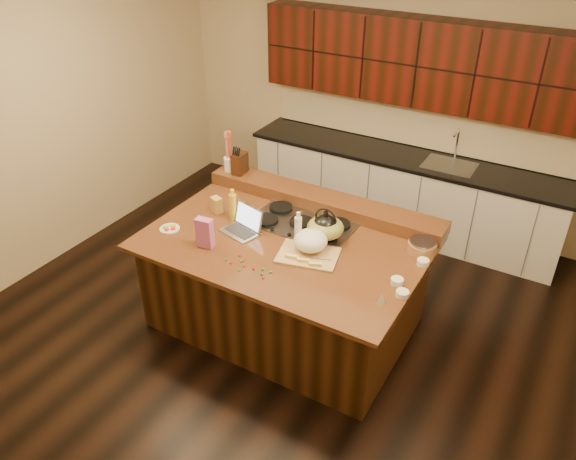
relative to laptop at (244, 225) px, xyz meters
The scene contains 33 objects.
room 0.54m from the laptop, ahead, with size 5.52×5.02×2.72m.
island 0.65m from the laptop, ahead, with size 2.40×1.60×0.92m.
back_ledge 0.85m from the laptop, 62.14° to the left, with size 2.40×0.30×0.12m, color black.
cooktop 0.53m from the laptop, 41.36° to the left, with size 0.92×0.52×0.05m.
back_counter 2.38m from the laptop, 72.98° to the left, with size 3.70×0.66×2.40m.
kettle 0.73m from the laptop, 17.41° to the left, with size 0.23×0.23×0.21m, color black.
green_bowl 0.73m from the laptop, 17.41° to the left, with size 0.32×0.32×0.17m, color olive.
laptop is the anchor object (origin of this frame).
oil_bottle 0.22m from the laptop, 150.99° to the left, with size 0.07×0.07×0.27m, color gold.
vinegar_bottle 0.52m from the laptop, ahead, with size 0.06×0.06×0.25m, color silver.
wooden_tray 0.67m from the laptop, ahead, with size 0.56×0.46×0.20m.
ramekin_a 1.55m from the laptop, ahead, with size 0.10×0.10×0.04m, color white.
ramekin_b 1.58m from the laptop, 11.21° to the left, with size 0.10×0.10×0.04m, color white.
ramekin_c 1.46m from the laptop, ahead, with size 0.10×0.10×0.04m, color white.
strainer_bowl 1.55m from the laptop, 17.96° to the left, with size 0.24×0.24×0.09m, color #996B3F.
kitchen_timer 1.46m from the laptop, 12.23° to the right, with size 0.08×0.08×0.07m, color silver.
pink_bag 0.40m from the laptop, 111.49° to the right, with size 0.14×0.08×0.27m, color #B8578F.
candy_plate 0.67m from the laptop, 152.06° to the right, with size 0.18×0.18×0.01m, color white.
package_box 0.44m from the laptop, 159.78° to the left, with size 0.11×0.07×0.15m, color #BC9142.
utensil_crock 1.02m from the laptop, 132.04° to the left, with size 0.12×0.12×0.14m, color white.
knife_block 0.94m from the laptop, 126.33° to the left, with size 0.11×0.18×0.21m, color black.
gumdrop_0 0.48m from the laptop, 57.02° to the right, with size 0.02×0.02×0.02m, color red.
gumdrop_1 0.61m from the laptop, 59.65° to the right, with size 0.02×0.02×0.02m, color #198C26.
gumdrop_2 0.74m from the laptop, 44.47° to the right, with size 0.02×0.02×0.02m, color red.
gumdrop_3 0.48m from the laptop, 74.55° to the right, with size 0.02×0.02×0.02m, color #198C26.
gumdrop_4 0.60m from the laptop, 48.74° to the right, with size 0.02×0.02×0.02m, color red.
gumdrop_5 0.69m from the laptop, 44.13° to the right, with size 0.02×0.02×0.02m, color #198C26.
gumdrop_6 0.41m from the laptop, 61.09° to the right, with size 0.02×0.02×0.02m, color red.
gumdrop_7 0.49m from the laptop, 58.46° to the right, with size 0.02×0.02×0.02m, color #198C26.
gumdrop_8 0.56m from the laptop, 55.73° to the right, with size 0.02×0.02×0.02m, color red.
gumdrop_9 0.69m from the laptop, 37.80° to the right, with size 0.02×0.02×0.02m, color #198C26.
gumdrop_10 0.51m from the laptop, 67.86° to the right, with size 0.02×0.02×0.02m, color red.
gumdrop_11 0.62m from the laptop, 42.06° to the right, with size 0.02×0.02×0.02m, color #198C26.
Camera 1 is at (2.08, -3.51, 3.58)m, focal length 35.00 mm.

